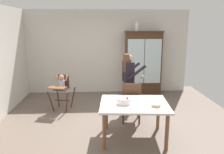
{
  "coord_description": "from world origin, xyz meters",
  "views": [
    {
      "loc": [
        -0.22,
        -4.75,
        2.21
      ],
      "look_at": [
        0.07,
        0.7,
        0.95
      ],
      "focal_mm": 36.03,
      "sensor_mm": 36.0,
      "label": 1
    }
  ],
  "objects": [
    {
      "name": "dining_table",
      "position": [
        0.43,
        -0.66,
        0.64
      ],
      "size": [
        1.37,
        1.13,
        0.74
      ],
      "color": "silver",
      "rests_on": "ground_plane"
    },
    {
      "name": "ground_plane",
      "position": [
        0.0,
        0.0,
        0.0
      ],
      "size": [
        6.24,
        6.24,
        0.0
      ],
      "primitive_type": "plane",
      "color": "#66564C"
    },
    {
      "name": "adult_person",
      "position": [
        0.48,
        0.66,
        0.97
      ],
      "size": [
        0.58,
        0.56,
        1.53
      ],
      "rotation": [
        0.0,
        0.0,
        1.78
      ],
      "color": "#47474C",
      "rests_on": "ground_plane"
    },
    {
      "name": "wall_back",
      "position": [
        0.0,
        2.63,
        1.35
      ],
      "size": [
        5.32,
        0.06,
        2.7
      ],
      "primitive_type": "cube",
      "color": "beige",
      "rests_on": "ground_plane"
    },
    {
      "name": "ceramic_vase",
      "position": [
        0.93,
        2.37,
        2.16
      ],
      "size": [
        0.13,
        0.13,
        0.27
      ],
      "color": "white",
      "rests_on": "china_cabinet"
    },
    {
      "name": "birthday_cake",
      "position": [
        0.22,
        -0.68,
        0.79
      ],
      "size": [
        0.28,
        0.28,
        0.19
      ],
      "color": "white",
      "rests_on": "dining_table"
    },
    {
      "name": "china_cabinet",
      "position": [
        1.16,
        2.37,
        1.02
      ],
      "size": [
        1.2,
        0.48,
        2.04
      ],
      "color": "#422819",
      "rests_on": "ground_plane"
    },
    {
      "name": "serving_bowl",
      "position": [
        0.8,
        -0.86,
        0.77
      ],
      "size": [
        0.18,
        0.18,
        0.05
      ],
      "primitive_type": "cylinder",
      "color": "#C6AD93",
      "rests_on": "dining_table"
    },
    {
      "name": "dining_chair_far_side",
      "position": [
        0.48,
        0.08,
        0.56
      ],
      "size": [
        0.48,
        0.48,
        0.96
      ],
      "rotation": [
        0.0,
        0.0,
        3.05
      ],
      "color": "#422819",
      "rests_on": "ground_plane"
    },
    {
      "name": "high_chair_with_toddler",
      "position": [
        -1.25,
        1.02,
        0.65
      ],
      "size": [
        0.7,
        0.78,
        0.95
      ],
      "rotation": [
        0.0,
        0.0,
        -0.25
      ],
      "color": "#422819",
      "rests_on": "ground_plane"
    }
  ]
}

